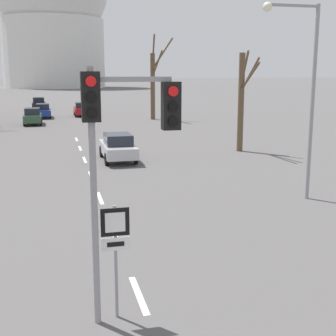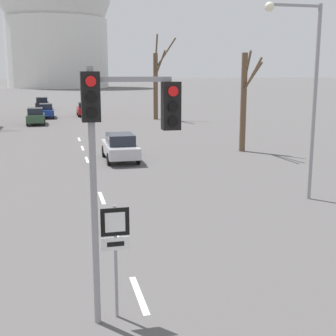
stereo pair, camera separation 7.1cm
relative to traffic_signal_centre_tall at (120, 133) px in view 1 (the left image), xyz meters
name	(u,v)px [view 1 (the left image)]	position (x,y,z in m)	size (l,w,h in m)	color
lane_stripe_1	(139,295)	(0.52, 1.02, -4.03)	(0.16, 2.00, 0.01)	silver
lane_stripe_2	(114,233)	(0.52, 5.52, -4.03)	(0.16, 2.00, 0.01)	silver
lane_stripe_3	(100,198)	(0.52, 10.02, -4.03)	(0.16, 2.00, 0.01)	silver
lane_stripe_4	(91,175)	(0.52, 14.52, -4.03)	(0.16, 2.00, 0.01)	silver
lane_stripe_5	(85,160)	(0.52, 19.02, -4.03)	(0.16, 2.00, 0.01)	silver
lane_stripe_6	(80,148)	(0.52, 23.52, -4.03)	(0.16, 2.00, 0.01)	silver
lane_stripe_7	(76,139)	(0.52, 28.02, -4.03)	(0.16, 2.00, 0.01)	silver
traffic_signal_centre_tall	(120,133)	(0.00, 0.00, 0.00)	(1.96, 0.34, 5.32)	gray
route_sign_post	(116,242)	(-0.12, 0.12, -2.32)	(0.60, 0.08, 2.51)	gray
street_lamp_right	(303,81)	(8.50, 7.87, 0.82)	(2.40, 0.36, 7.80)	gray
sedan_near_left	(39,103)	(-2.95, 59.63, -3.19)	(1.84, 4.34, 1.72)	black
sedan_near_right	(118,147)	(2.46, 18.31, -3.20)	(1.86, 4.50, 1.62)	#B7B7BC
sedan_mid_centre	(33,116)	(-3.14, 39.74, -3.20)	(1.78, 3.91, 1.68)	#2D4C33
sedan_far_left	(43,111)	(-2.22, 46.85, -3.20)	(1.74, 4.56, 1.64)	navy
sedan_far_right	(82,109)	(2.27, 48.13, -3.23)	(1.83, 4.23, 1.62)	maroon
bare_tree_right_near	(242,99)	(10.86, 19.62, -0.55)	(1.44, 2.75, 6.51)	brown
bare_tree_right_far	(154,82)	(9.80, 42.01, 0.11)	(2.49, 2.49, 9.13)	brown
capitol_dome	(52,8)	(0.52, 157.82, 21.84)	(37.60, 37.60, 53.11)	silver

